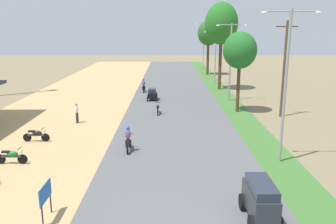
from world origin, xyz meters
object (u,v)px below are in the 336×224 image
pedestrian_on_shoulder (78,112)px  median_tree_second (223,24)px  street_signboard (47,195)px  median_tree_nearest (241,51)px  parked_motorbike_third (38,134)px  motorbike_ahead_fourth (145,86)px  median_tree_third (210,33)px  streetlamp_near (287,78)px  motorbike_ahead_second (130,139)px  streetlamp_far (217,53)px  car_van_charcoal (262,199)px  car_hatchback_black (153,94)px  streetlamp_mid (232,57)px  parked_motorbike_second (13,155)px  motorbike_ahead_third (159,108)px  streetlamp_farthest (205,43)px  utility_pole_near (285,68)px

pedestrian_on_shoulder → median_tree_second: bearing=49.3°
street_signboard → median_tree_nearest: median_tree_nearest is taller
parked_motorbike_third → motorbike_ahead_fourth: (5.98, 18.65, 0.30)m
median_tree_third → streetlamp_near: (-0.09, -38.66, -1.78)m
median_tree_second → motorbike_ahead_second: size_ratio=5.86×
street_signboard → streetlamp_far: 37.05m
median_tree_second → motorbike_ahead_second: bearing=-111.5°
car_van_charcoal → median_tree_second: bearing=84.8°
car_hatchback_black → streetlamp_far: bearing=54.2°
streetlamp_mid → motorbike_ahead_second: size_ratio=4.42×
parked_motorbike_second → streetlamp_far: bearing=62.5°
median_tree_third → motorbike_ahead_third: (-7.45, -27.23, -6.12)m
parked_motorbike_third → median_tree_third: 38.81m
streetlamp_near → car_hatchback_black: 19.82m
median_tree_nearest → streetlamp_far: 16.65m
streetlamp_mid → motorbike_ahead_third: (-7.36, -5.89, -4.07)m
median_tree_second → streetlamp_farthest: bearing=90.0°
parked_motorbike_third → streetlamp_near: 16.34m
parked_motorbike_second → utility_pole_near: 22.02m
parked_motorbike_second → median_tree_second: bearing=58.4°
median_tree_nearest → streetlamp_mid: streetlamp_mid is taller
streetlamp_farthest → motorbike_ahead_second: streetlamp_farthest is taller
median_tree_second → streetlamp_farthest: (-0.00, 21.10, -3.17)m
motorbike_ahead_third → median_tree_second: bearing=60.4°
street_signboard → median_tree_second: size_ratio=0.14×
streetlamp_farthest → car_van_charcoal: bearing=-93.1°
utility_pole_near → motorbike_ahead_third: size_ratio=4.54×
median_tree_third → pedestrian_on_shoulder: bearing=-114.6°
car_hatchback_black → median_tree_second: bearing=39.8°
median_tree_third → utility_pole_near: 28.29m
streetlamp_farthest → streetlamp_mid: bearing=-90.0°
median_tree_second → streetlamp_far: (-0.00, 4.51, -3.80)m
car_hatchback_black → motorbike_ahead_third: 6.21m
car_hatchback_black → median_tree_nearest: bearing=-33.3°
utility_pole_near → motorbike_ahead_fourth: size_ratio=4.54×
parked_motorbike_second → motorbike_ahead_fourth: 23.40m
streetlamp_near → parked_motorbike_second: bearing=-178.4°
median_tree_nearest → streetlamp_mid: bearing=89.1°
pedestrian_on_shoulder → median_tree_nearest: size_ratio=0.22×
median_tree_third → motorbike_ahead_third: size_ratio=4.84×
median_tree_third → parked_motorbike_second: bearing=-111.4°
motorbike_ahead_second → motorbike_ahead_third: (1.56, 9.74, -0.28)m
street_signboard → pedestrian_on_shoulder: size_ratio=0.93×
street_signboard → median_tree_third: size_ratio=0.17×
car_hatchback_black → motorbike_ahead_second: (-0.78, -15.90, 0.11)m
street_signboard → streetlamp_far: bearing=72.2°
utility_pole_near → car_van_charcoal: bearing=-110.0°
car_van_charcoal → street_signboard: bearing=179.0°
car_van_charcoal → motorbike_ahead_second: 10.13m
streetlamp_farthest → motorbike_ahead_fourth: 25.38m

